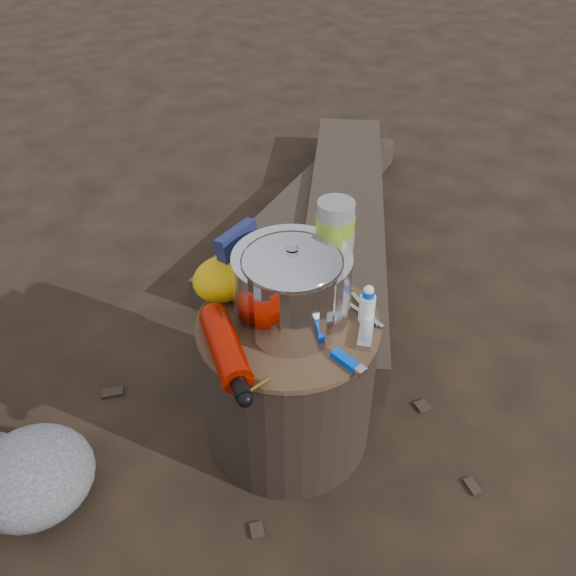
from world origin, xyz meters
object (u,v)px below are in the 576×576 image
travel_mug (289,256)px  thermos (334,246)px  log_main (345,223)px  fuel_bottle (225,348)px  stump (288,381)px  camping_pot (292,288)px

travel_mug → thermos: bearing=-50.7°
log_main → fuel_bottle: 1.15m
stump → camping_pot: (0.00, -0.02, 0.30)m
log_main → camping_pot: size_ratio=7.85×
stump → log_main: stump is taller
stump → camping_pot: bearing=-88.1°
stump → camping_pot: size_ratio=1.97×
stump → camping_pot: camping_pot is taller
log_main → thermos: bearing=-92.1°
log_main → camping_pot: 1.05m
stump → log_main: (0.67, 0.68, -0.12)m
stump → thermos: bearing=21.1°
stump → travel_mug: bearing=57.5°
stump → travel_mug: (0.09, 0.15, 0.25)m
log_main → thermos: thermos is taller
log_main → fuel_bottle: bearing=-102.5°
stump → thermos: 0.35m
thermos → travel_mug: thermos is taller
stump → travel_mug: travel_mug is taller
fuel_bottle → travel_mug: (0.27, 0.18, 0.03)m
camping_pot → log_main: bearing=46.1°
log_main → thermos: size_ratio=7.35×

